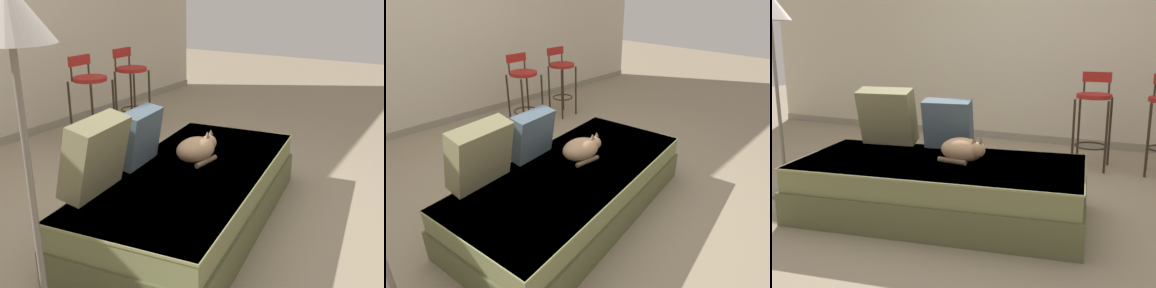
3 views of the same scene
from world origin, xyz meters
TOP-DOWN VIEW (x-y plane):
  - ground_plane at (0.00, 0.00)m, footprint 16.00×16.00m
  - couch at (0.00, -0.40)m, footprint 2.19×1.26m
  - throw_pillow_corner at (-0.62, -0.10)m, footprint 0.48×0.33m
  - throw_pillow_middle at (-0.11, -0.03)m, footprint 0.41×0.26m
  - cat at (0.16, -0.34)m, footprint 0.36×0.27m
  - bar_stool_near_window at (0.83, 1.34)m, footprint 0.34×0.34m
  - bar_stool_by_doorway at (1.48, 1.34)m, footprint 0.34×0.34m
  - floor_lamp at (-1.38, -0.50)m, footprint 0.32×0.32m

SIDE VIEW (x-z plane):
  - ground_plane at x=0.00m, z-range 0.00..0.00m
  - couch at x=0.00m, z-range 0.00..0.42m
  - cat at x=0.16m, z-range 0.40..0.60m
  - bar_stool_near_window at x=0.83m, z-range 0.10..1.04m
  - bar_stool_by_doorway at x=1.48m, z-range 0.12..1.07m
  - throw_pillow_middle at x=-0.11m, z-range 0.41..0.81m
  - throw_pillow_corner at x=-0.62m, z-range 0.41..0.89m
  - floor_lamp at x=-1.38m, z-range 0.56..2.18m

